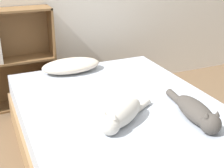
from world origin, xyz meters
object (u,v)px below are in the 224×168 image
object	(u,v)px
pillow	(71,66)
cat_dark	(197,113)
bookshelf	(9,58)
cat_light	(121,115)
bed	(119,129)

from	to	relation	value
pillow	cat_dark	world-z (taller)	cat_dark
bookshelf	cat_dark	bearing A→B (deg)	-58.64
cat_light	bookshelf	world-z (taller)	bookshelf
bookshelf	cat_light	bearing A→B (deg)	-70.81
cat_light	cat_dark	world-z (taller)	cat_light
cat_light	bed	bearing A→B (deg)	-145.26
bed	bookshelf	distance (m)	1.42
bookshelf	pillow	bearing A→B (deg)	-40.96
bed	cat_light	xyz separation A→B (m)	(-0.13, -0.30, 0.30)
cat_light	pillow	bearing A→B (deg)	-121.45
bed	cat_dark	size ratio (longest dim) A/B	2.96
cat_light	bookshelf	distance (m)	1.61
pillow	bookshelf	size ratio (longest dim) A/B	0.55
cat_dark	bookshelf	xyz separation A→B (m)	(-1.02, 1.67, 0.01)
cat_light	cat_dark	distance (m)	0.51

